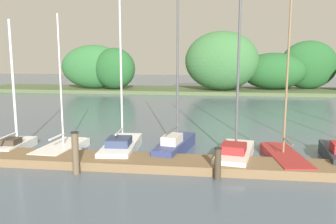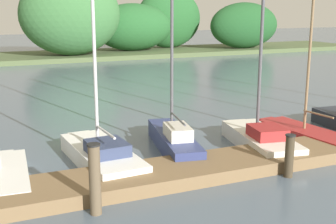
{
  "view_description": "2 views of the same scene",
  "coord_description": "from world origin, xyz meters",
  "px_view_note": "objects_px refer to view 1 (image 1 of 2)",
  "views": [
    {
      "loc": [
        -0.61,
        -3.88,
        4.45
      ],
      "look_at": [
        -2.85,
        12.48,
        1.81
      ],
      "focal_mm": 37.54,
      "sensor_mm": 36.0,
      "label": 1
    },
    {
      "loc": [
        -8.05,
        -0.63,
        4.49
      ],
      "look_at": [
        -3.28,
        10.24,
        1.7
      ],
      "focal_mm": 47.77,
      "sensor_mm": 36.0,
      "label": 2
    }
  ],
  "objects_px": {
    "sailboat_4": "(235,151)",
    "sailboat_2": "(122,145)",
    "sailboat_5": "(284,154)",
    "sailboat_0": "(16,142)",
    "sailboat_3": "(176,143)",
    "mooring_piling_2": "(218,163)",
    "mooring_piling_1": "(75,153)",
    "sailboat_1": "(63,147)"
  },
  "relations": [
    {
      "from": "sailboat_4",
      "to": "sailboat_2",
      "type": "bearing_deg",
      "value": 94.38
    },
    {
      "from": "sailboat_2",
      "to": "sailboat_5",
      "type": "height_order",
      "value": "sailboat_5"
    },
    {
      "from": "sailboat_0",
      "to": "sailboat_3",
      "type": "distance_m",
      "value": 7.62
    },
    {
      "from": "sailboat_0",
      "to": "sailboat_4",
      "type": "bearing_deg",
      "value": -93.68
    },
    {
      "from": "sailboat_5",
      "to": "mooring_piling_2",
      "type": "xyz_separation_m",
      "value": [
        -2.8,
        -2.57,
        0.28
      ]
    },
    {
      "from": "sailboat_0",
      "to": "sailboat_3",
      "type": "height_order",
      "value": "sailboat_3"
    },
    {
      "from": "mooring_piling_2",
      "to": "sailboat_5",
      "type": "bearing_deg",
      "value": 42.55
    },
    {
      "from": "mooring_piling_1",
      "to": "mooring_piling_2",
      "type": "distance_m",
      "value": 5.36
    },
    {
      "from": "sailboat_2",
      "to": "sailboat_4",
      "type": "height_order",
      "value": "sailboat_4"
    },
    {
      "from": "sailboat_2",
      "to": "sailboat_0",
      "type": "bearing_deg",
      "value": 89.59
    },
    {
      "from": "sailboat_0",
      "to": "mooring_piling_2",
      "type": "height_order",
      "value": "sailboat_0"
    },
    {
      "from": "sailboat_5",
      "to": "mooring_piling_2",
      "type": "height_order",
      "value": "sailboat_5"
    },
    {
      "from": "mooring_piling_2",
      "to": "sailboat_3",
      "type": "bearing_deg",
      "value": 119.41
    },
    {
      "from": "sailboat_0",
      "to": "sailboat_2",
      "type": "relative_size",
      "value": 0.76
    },
    {
      "from": "sailboat_5",
      "to": "mooring_piling_2",
      "type": "distance_m",
      "value": 3.81
    },
    {
      "from": "mooring_piling_1",
      "to": "sailboat_0",
      "type": "bearing_deg",
      "value": 145.97
    },
    {
      "from": "sailboat_1",
      "to": "sailboat_4",
      "type": "bearing_deg",
      "value": -88.27
    },
    {
      "from": "sailboat_4",
      "to": "mooring_piling_2",
      "type": "bearing_deg",
      "value": 173.4
    },
    {
      "from": "sailboat_5",
      "to": "sailboat_1",
      "type": "bearing_deg",
      "value": 83.1
    },
    {
      "from": "sailboat_1",
      "to": "sailboat_3",
      "type": "relative_size",
      "value": 0.77
    },
    {
      "from": "sailboat_0",
      "to": "mooring_piling_1",
      "type": "height_order",
      "value": "sailboat_0"
    },
    {
      "from": "sailboat_3",
      "to": "sailboat_0",
      "type": "bearing_deg",
      "value": 105.72
    },
    {
      "from": "sailboat_0",
      "to": "sailboat_3",
      "type": "relative_size",
      "value": 0.75
    },
    {
      "from": "mooring_piling_2",
      "to": "sailboat_2",
      "type": "bearing_deg",
      "value": 145.66
    },
    {
      "from": "sailboat_1",
      "to": "sailboat_2",
      "type": "distance_m",
      "value": 2.79
    },
    {
      "from": "sailboat_1",
      "to": "sailboat_5",
      "type": "height_order",
      "value": "sailboat_5"
    },
    {
      "from": "sailboat_0",
      "to": "sailboat_2",
      "type": "height_order",
      "value": "sailboat_2"
    },
    {
      "from": "sailboat_2",
      "to": "mooring_piling_1",
      "type": "height_order",
      "value": "sailboat_2"
    },
    {
      "from": "mooring_piling_1",
      "to": "sailboat_3",
      "type": "bearing_deg",
      "value": 45.19
    },
    {
      "from": "sailboat_3",
      "to": "sailboat_4",
      "type": "height_order",
      "value": "sailboat_4"
    },
    {
      "from": "sailboat_0",
      "to": "mooring_piling_2",
      "type": "distance_m",
      "value": 9.87
    },
    {
      "from": "mooring_piling_2",
      "to": "sailboat_1",
      "type": "bearing_deg",
      "value": 159.1
    },
    {
      "from": "sailboat_5",
      "to": "mooring_piling_1",
      "type": "height_order",
      "value": "sailboat_5"
    },
    {
      "from": "sailboat_0",
      "to": "mooring_piling_1",
      "type": "distance_m",
      "value": 5.01
    },
    {
      "from": "sailboat_3",
      "to": "mooring_piling_1",
      "type": "relative_size",
      "value": 5.01
    },
    {
      "from": "sailboat_4",
      "to": "sailboat_5",
      "type": "relative_size",
      "value": 1.01
    },
    {
      "from": "sailboat_5",
      "to": "sailboat_0",
      "type": "bearing_deg",
      "value": 83.48
    },
    {
      "from": "sailboat_3",
      "to": "sailboat_4",
      "type": "distance_m",
      "value": 2.82
    },
    {
      "from": "sailboat_3",
      "to": "sailboat_4",
      "type": "bearing_deg",
      "value": -98.53
    },
    {
      "from": "sailboat_2",
      "to": "mooring_piling_2",
      "type": "xyz_separation_m",
      "value": [
        4.4,
        -3.01,
        0.21
      ]
    },
    {
      "from": "sailboat_3",
      "to": "mooring_piling_1",
      "type": "xyz_separation_m",
      "value": [
        -3.45,
        -3.47,
        0.37
      ]
    },
    {
      "from": "sailboat_1",
      "to": "sailboat_3",
      "type": "distance_m",
      "value": 5.32
    }
  ]
}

